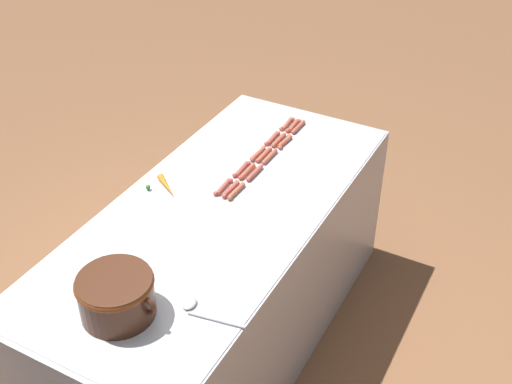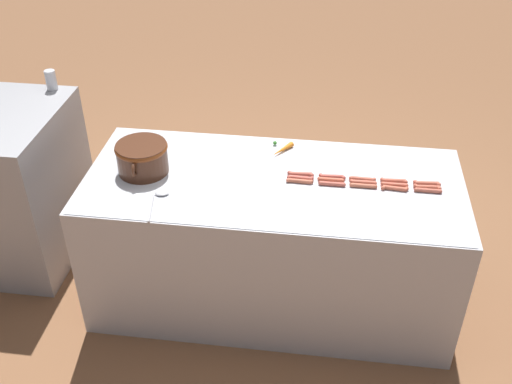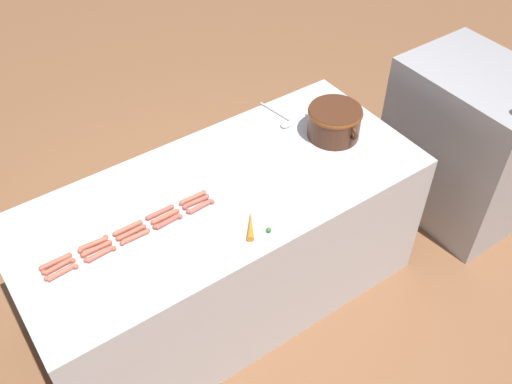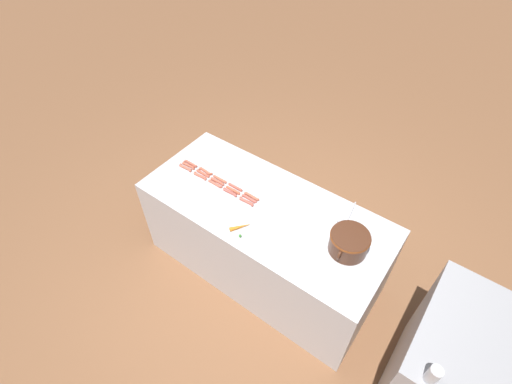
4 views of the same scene
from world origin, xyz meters
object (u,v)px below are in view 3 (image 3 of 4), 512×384
Objects in this scene: bean_pot at (334,120)px; serving_spoon at (282,120)px; back_cabinet at (465,145)px; hot_dog_2 at (128,228)px; hot_dog_7 at (131,233)px; hot_dog_3 at (160,212)px; hot_dog_10 at (61,272)px; hot_dog_8 at (165,217)px; hot_dog_0 at (56,262)px; hot_dog_11 at (100,254)px; hot_dog_5 at (58,266)px; hot_dog_13 at (168,222)px; hot_dog_9 at (196,202)px; hot_dog_14 at (200,206)px; hot_dog_4 at (193,198)px; hot_dog_1 at (93,244)px; hot_dog_6 at (96,249)px; hot_dog_12 at (135,237)px; carrot at (252,225)px.

bean_pot reaches higher than serving_spoon.
back_cabinet is 2.12m from hot_dog_2.
hot_dog_3 is at bearing 102.75° from hot_dog_7.
hot_dog_2 is 1.00× the size of hot_dog_10.
bean_pot is (-0.03, 1.01, 0.08)m from hot_dog_8.
hot_dog_0 is 1.00× the size of hot_dog_11.
hot_dog_5 is 1.00× the size of hot_dog_13.
hot_dog_8 is 1.00× the size of hot_dog_9.
hot_dog_5 is (0.03, -0.33, 0.00)m from hot_dog_2.
hot_dog_14 is (0.04, 0.66, 0.00)m from hot_dog_5.
hot_dog_4 is at bearing 97.97° from hot_dog_11.
hot_dog_9 is at bearing -178.31° from hot_dog_14.
hot_dog_14 is at bearing 78.01° from hot_dog_8.
back_cabinet reaches higher than hot_dog_3.
hot_dog_10 is (0.07, -0.17, 0.00)m from hot_dog_1.
hot_dog_1 is 0.41× the size of bean_pot.
hot_dog_0 is 1.00× the size of hot_dog_1.
hot_dog_14 is (0.00, 0.49, 0.00)m from hot_dog_11.
hot_dog_6 and hot_dog_9 have the same top height.
serving_spoon is at bearing 106.61° from hot_dog_12.
hot_dog_4 is at bearing 89.80° from hot_dog_1.
hot_dog_8 is at bearing 95.95° from hot_dog_11.
hot_dog_7 and hot_dog_13 have the same top height.
back_cabinet is 1.95m from hot_dog_8.
hot_dog_4 is 1.00× the size of hot_dog_9.
hot_dog_10 is at bearing -86.82° from hot_dog_9.
hot_dog_7 is (0.03, 0.00, 0.00)m from hot_dog_2.
back_cabinet reaches higher than hot_dog_10.
hot_dog_1 and hot_dog_9 have the same top height.
serving_spoon is at bearing 107.77° from hot_dog_8.
hot_dog_13 is (0.07, 0.32, 0.00)m from hot_dog_1.
hot_dog_6 is 0.17m from hot_dog_12.
hot_dog_1 is 1.00× the size of hot_dog_13.
hot_dog_12 is at bearing -90.81° from hot_dog_14.
hot_dog_3 is 0.53× the size of serving_spoon.
hot_dog_1 is 1.00× the size of hot_dog_14.
back_cabinet is at bearing 85.44° from hot_dog_12.
back_cabinet is 6.92× the size of hot_dog_1.
hot_dog_12 is (0.03, 0.33, 0.00)m from hot_dog_5.
hot_dog_0 is (-0.23, -2.41, 0.35)m from back_cabinet.
hot_dog_9 is at bearing 86.19° from hot_dog_1.
hot_dog_6 is at bearing -95.05° from back_cabinet.
hot_dog_10 is at bearing -90.12° from hot_dog_14.
carrot reaches higher than hot_dog_6.
back_cabinet is at bearing 92.54° from carrot.
hot_dog_3 and hot_dog_10 have the same top height.
hot_dog_3 is 0.18m from hot_dog_14.
bean_pot reaches higher than hot_dog_2.
hot_dog_6 is at bearing -113.65° from carrot.
hot_dog_10 is 0.66m from hot_dog_14.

